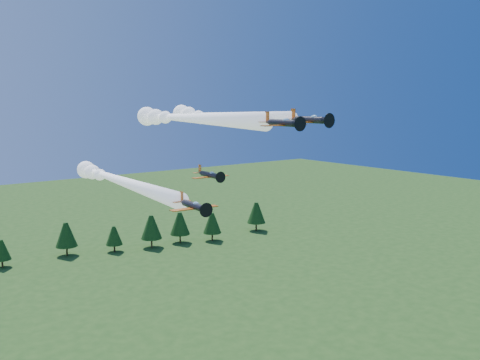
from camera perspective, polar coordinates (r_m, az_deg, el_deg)
plane_lead at (r=93.75m, az=-5.82°, el=6.61°), size 8.21×48.53×3.70m
plane_left at (r=101.00m, az=-13.10°, el=0.10°), size 9.30×54.58×3.70m
plane_right at (r=105.90m, az=-2.27°, el=6.82°), size 8.16×47.69×3.70m
plane_slot at (r=85.65m, az=-3.25°, el=0.55°), size 6.40×6.96×2.25m
treeline at (r=191.58m, az=-14.69°, el=-5.77°), size 170.98×21.35×11.93m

